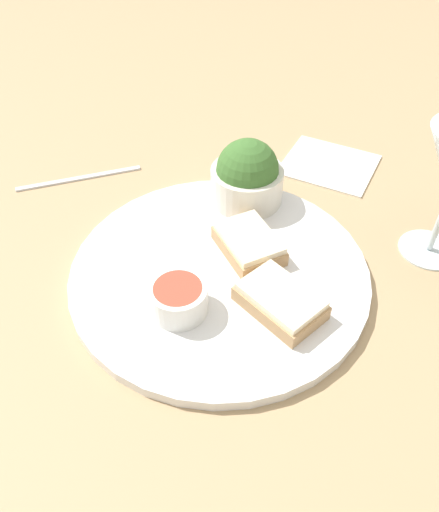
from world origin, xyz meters
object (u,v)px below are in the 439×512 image
object	(u,v)px
cheese_toast_near	(280,301)
napkin	(329,164)
salad_bowl	(247,177)
cheese_toast_far	(249,243)
sauce_ramekin	(178,297)
fork	(79,177)

from	to	relation	value
cheese_toast_near	napkin	bearing A→B (deg)	129.04
salad_bowl	cheese_toast_far	bearing A→B (deg)	-32.40
sauce_ramekin	napkin	distance (m)	0.36
cheese_toast_near	cheese_toast_far	bearing A→B (deg)	166.53
cheese_toast_near	napkin	size ratio (longest dim) A/B	0.57
cheese_toast_far	fork	bearing A→B (deg)	-156.57
napkin	fork	distance (m)	0.38
salad_bowl	cheese_toast_near	size ratio (longest dim) A/B	0.96
salad_bowl	sauce_ramekin	size ratio (longest dim) A/B	1.52
salad_bowl	fork	xyz separation A→B (m)	(-0.18, -0.17, -0.05)
salad_bowl	fork	distance (m)	0.26
cheese_toast_near	napkin	world-z (taller)	cheese_toast_near
cheese_toast_near	napkin	distance (m)	0.31
sauce_ramekin	cheese_toast_near	size ratio (longest dim) A/B	0.63
salad_bowl	sauce_ramekin	world-z (taller)	salad_bowl
sauce_ramekin	cheese_toast_far	world-z (taller)	sauce_ramekin
cheese_toast_far	fork	size ratio (longest dim) A/B	0.51
cheese_toast_far	fork	world-z (taller)	cheese_toast_far
sauce_ramekin	fork	size ratio (longest dim) A/B	0.36
salad_bowl	sauce_ramekin	distance (m)	0.21
cheese_toast_far	napkin	size ratio (longest dim) A/B	0.52
cheese_toast_near	fork	world-z (taller)	cheese_toast_near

